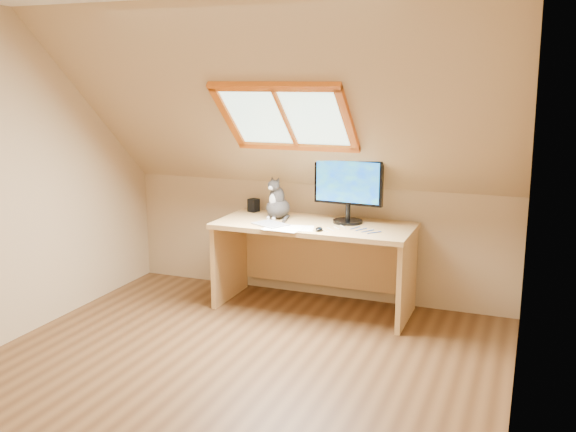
% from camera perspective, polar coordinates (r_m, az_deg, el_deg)
% --- Properties ---
extents(ground, '(3.50, 3.50, 0.00)m').
position_cam_1_polar(ground, '(4.35, -5.35, -13.90)').
color(ground, brown).
rests_on(ground, ground).
extents(room_shell, '(3.52, 3.52, 2.41)m').
position_cam_1_polar(room_shell, '(3.86, -6.39, 4.98)').
color(room_shell, tan).
rests_on(room_shell, ground).
extents(desk, '(1.62, 0.71, 0.74)m').
position_cam_1_polar(desk, '(5.39, 2.55, -2.84)').
color(desk, tan).
rests_on(desk, ground).
extents(monitor, '(0.58, 0.24, 0.53)m').
position_cam_1_polar(monitor, '(5.24, 5.38, 2.66)').
color(monitor, black).
rests_on(monitor, desk).
extents(cat, '(0.26, 0.29, 0.37)m').
position_cam_1_polar(cat, '(5.44, -0.95, 1.15)').
color(cat, '#3C3735').
rests_on(cat, desk).
extents(desk_speaker, '(0.10, 0.10, 0.12)m').
position_cam_1_polar(desk_speaker, '(5.72, -3.08, 0.96)').
color(desk_speaker, black).
rests_on(desk_speaker, desk).
extents(graphics_tablet, '(0.33, 0.29, 0.01)m').
position_cam_1_polar(graphics_tablet, '(5.21, -1.57, -0.74)').
color(graphics_tablet, '#B2B2B7').
rests_on(graphics_tablet, desk).
extents(mouse, '(0.06, 0.09, 0.03)m').
position_cam_1_polar(mouse, '(5.01, 2.77, -1.17)').
color(mouse, black).
rests_on(mouse, desk).
extents(papers, '(0.35, 0.30, 0.01)m').
position_cam_1_polar(papers, '(5.05, 0.64, -1.17)').
color(papers, white).
rests_on(papers, desk).
extents(cables, '(0.51, 0.26, 0.01)m').
position_cam_1_polar(cables, '(5.06, 5.73, -1.21)').
color(cables, silver).
rests_on(cables, desk).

